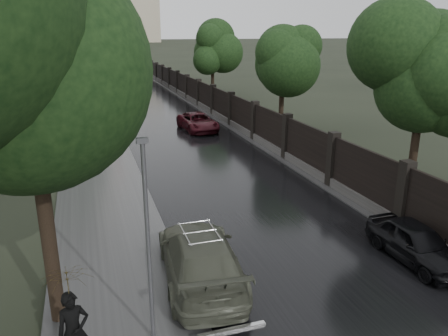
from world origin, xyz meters
TOP-DOWN VIEW (x-y plane):
  - ground at (0.00, 0.00)m, footprint 800.00×800.00m
  - road at (0.00, 190.00)m, footprint 8.00×420.00m
  - sidewalk_left at (-6.00, 190.00)m, footprint 4.00×420.00m
  - verge_right at (5.50, 190.00)m, footprint 3.00×420.00m
  - fence_right at (4.60, 32.01)m, footprint 0.45×75.72m
  - tree_left_near at (-7.60, 3.00)m, footprint 5.44×5.44m
  - tree_left_far at (-8.00, 30.00)m, footprint 4.25×4.25m
  - tree_right_a at (7.50, 8.00)m, footprint 4.08×4.08m
  - tree_right_b at (7.50, 22.00)m, footprint 4.08×4.08m
  - tree_right_c at (7.50, 40.00)m, footprint 4.08×4.08m
  - lamp_post at (-5.40, 1.50)m, footprint 0.25×0.12m
  - traffic_light at (-4.30, 24.99)m, footprint 0.16×0.32m
  - volga_sedan at (-3.60, 3.85)m, footprint 2.71×5.59m
  - car_right_near at (3.40, 2.84)m, footprint 1.55×3.79m
  - car_right_far at (1.60, 24.03)m, footprint 2.54×4.93m
  - pedestrian_umbrella at (-7.14, 1.05)m, footprint 1.27×1.29m

SIDE VIEW (x-z plane):
  - ground at x=0.00m, z-range 0.00..0.00m
  - road at x=0.00m, z-range 0.00..0.02m
  - verge_right at x=5.50m, z-range 0.00..0.08m
  - sidewalk_left at x=-6.00m, z-range 0.00..0.16m
  - car_right_near at x=3.40m, z-range 0.00..1.29m
  - car_right_far at x=1.60m, z-range 0.00..1.33m
  - volga_sedan at x=-3.60m, z-range 0.00..1.57m
  - fence_right at x=4.60m, z-range -0.34..2.36m
  - pedestrian_umbrella at x=-7.14m, z-range 0.64..3.53m
  - traffic_light at x=-4.30m, z-range 0.40..4.40m
  - lamp_post at x=-5.40m, z-range 0.12..5.23m
  - tree_right_a at x=7.50m, z-range 1.44..8.46m
  - tree_right_b at x=7.50m, z-range 1.44..8.46m
  - tree_right_c at x=7.50m, z-range 1.44..8.46m
  - tree_left_far at x=-8.00m, z-range 1.55..8.94m
  - tree_left_near at x=-7.60m, z-range 1.84..11.00m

